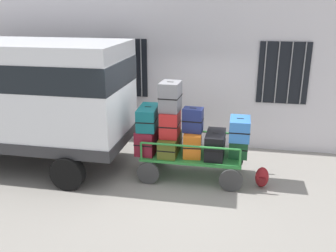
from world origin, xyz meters
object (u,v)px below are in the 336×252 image
suitcase_left_middle (148,117)px  suitcase_midleft_middle (170,123)px  van (16,91)px  suitcase_midleft_bottom (170,144)px  suitcase_center_middle (193,120)px  suitcase_center_bottom (193,142)px  backpack (262,177)px  suitcase_right_middle (240,129)px  suitcase_left_bottom (149,139)px  suitcase_right_bottom (238,147)px  suitcase_midright_bottom (215,144)px  suitcase_midleft_top (170,96)px  luggage_cart (192,159)px

suitcase_left_middle → suitcase_midleft_middle: size_ratio=1.36×
van → suitcase_midleft_middle: 3.54m
suitcase_midleft_bottom → suitcase_center_middle: bearing=-1.1°
suitcase_center_bottom → suitcase_center_middle: (-0.00, -0.05, 0.52)m
suitcase_left_middle → backpack: suitcase_left_middle is taller
suitcase_left_middle → suitcase_right_middle: bearing=-1.2°
van → suitcase_left_bottom: 3.16m
suitcase_midleft_bottom → suitcase_right_bottom: bearing=1.8°
suitcase_midleft_bottom → suitcase_midright_bottom: size_ratio=1.10×
suitcase_center_bottom → suitcase_right_bottom: (0.97, 0.01, -0.04)m
suitcase_left_middle → suitcase_right_bottom: bearing=0.5°
suitcase_midleft_top → suitcase_right_bottom: 1.78m
suitcase_midleft_top → backpack: (1.96, -0.23, -1.56)m
suitcase_center_middle → suitcase_right_middle: suitcase_center_middle is taller
suitcase_midright_bottom → suitcase_right_middle: (0.48, -0.01, 0.39)m
luggage_cart → suitcase_midleft_middle: bearing=-179.1°
suitcase_left_middle → suitcase_midright_bottom: bearing=-1.3°
suitcase_center_middle → suitcase_midright_bottom: suitcase_center_middle is taller
suitcase_center_middle → suitcase_right_middle: size_ratio=0.81×
van → suitcase_right_bottom: size_ratio=11.62×
suitcase_left_bottom → suitcase_midleft_middle: suitcase_midleft_middle is taller
suitcase_midleft_top → backpack: size_ratio=1.40×
suitcase_left_middle → suitcase_center_middle: bearing=-2.4°
suitcase_center_bottom → suitcase_right_bottom: bearing=0.4°
van → suitcase_right_bottom: van is taller
luggage_cart → suitcase_left_bottom: bearing=179.3°
suitcase_left_middle → backpack: size_ratio=1.93×
suitcase_midleft_middle → suitcase_right_bottom: suitcase_midleft_middle is taller
suitcase_left_bottom → suitcase_right_middle: bearing=-0.9°
suitcase_center_middle → suitcase_left_middle: bearing=177.6°
van → suitcase_midleft_bottom: (3.50, 0.04, -1.02)m
suitcase_right_bottom → backpack: (0.51, -0.25, -0.52)m
suitcase_right_bottom → suitcase_midleft_bottom: bearing=-178.2°
van → suitcase_left_middle: size_ratio=5.92×
suitcase_left_middle → suitcase_center_bottom: bearing=0.5°
suitcase_midleft_top → suitcase_right_middle: 1.57m
van → suitcase_midleft_top: bearing=1.0°
van → suitcase_left_middle: 3.05m
suitcase_midleft_bottom → suitcase_midleft_top: 1.05m
van → backpack: (5.46, -0.16, -1.53)m
suitcase_left_bottom → suitcase_left_middle: 0.50m
luggage_cart → suitcase_midleft_top: bearing=178.8°
backpack → suitcase_center_middle: bearing=172.4°
suitcase_midleft_middle → luggage_cart: bearing=0.9°
suitcase_center_bottom → suitcase_left_bottom: bearing=-179.0°
suitcase_left_middle → suitcase_midleft_bottom: (0.48, -0.03, -0.57)m
suitcase_left_bottom → suitcase_midleft_bottom: (0.48, -0.02, -0.07)m
suitcase_midleft_middle → suitcase_right_bottom: (1.45, 0.04, -0.45)m
van → backpack: size_ratio=11.42×
luggage_cart → van: bearing=-179.2°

